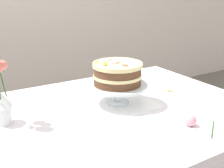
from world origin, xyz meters
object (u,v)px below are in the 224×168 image
Objects in this scene: cake_stand at (117,87)px; fallen_rose at (191,121)px; layer_cake at (117,73)px; dining_table at (111,132)px.

cake_stand is 0.38m from fallen_rose.
cake_stand is 0.07m from layer_cake.
fallen_rose is (0.13, -0.36, -0.13)m from layer_cake.
layer_cake is at bearing 175.28° from cake_stand.
layer_cake is at bearing 43.52° from dining_table.
dining_table is 9.81× the size of fallen_rose.
dining_table is 5.99× the size of layer_cake.
dining_table is 0.21m from cake_stand.
layer_cake reaches higher than fallen_rose.
dining_table is at bearing -136.53° from cake_stand.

